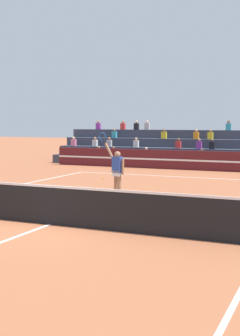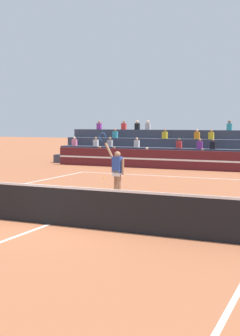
{
  "view_description": "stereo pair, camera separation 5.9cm",
  "coord_description": "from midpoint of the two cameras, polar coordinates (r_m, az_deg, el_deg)",
  "views": [
    {
      "loc": [
        6.68,
        -10.43,
        2.72
      ],
      "look_at": [
        0.01,
        4.62,
        1.1
      ],
      "focal_mm": 50.0,
      "sensor_mm": 36.0,
      "label": 1
    },
    {
      "loc": [
        6.74,
        -10.4,
        2.72
      ],
      "look_at": [
        0.01,
        4.62,
        1.1
      ],
      "focal_mm": 50.0,
      "sensor_mm": 36.0,
      "label": 2
    }
  ],
  "objects": [
    {
      "name": "ground_plane",
      "position": [
        12.68,
        -8.52,
        -6.83
      ],
      "size": [
        120.0,
        120.0,
        0.0
      ],
      "primitive_type": "plane",
      "color": "#AD603D"
    },
    {
      "name": "court_lines",
      "position": [
        12.68,
        -8.52,
        -6.81
      ],
      "size": [
        11.1,
        23.9,
        0.01
      ],
      "color": "white",
      "rests_on": "ground"
    },
    {
      "name": "tennis_net",
      "position": [
        12.58,
        -8.55,
        -4.41
      ],
      "size": [
        12.0,
        0.1,
        1.1
      ],
      "color": "black",
      "rests_on": "ground"
    },
    {
      "name": "sponsor_banner_wall",
      "position": [
        26.79,
        9.55,
        0.9
      ],
      "size": [
        18.0,
        0.26,
        1.1
      ],
      "color": "#51191E",
      "rests_on": "ground"
    },
    {
      "name": "bleacher_stand",
      "position": [
        29.84,
        11.1,
        1.9
      ],
      "size": [
        20.17,
        3.8,
        2.83
      ],
      "color": "#383D4C",
      "rests_on": "ground"
    },
    {
      "name": "tennis_player",
      "position": [
        16.34,
        -0.28,
        -0.48
      ],
      "size": [
        1.15,
        0.47,
        2.42
      ],
      "color": "#9E7051",
      "rests_on": "ground"
    },
    {
      "name": "tennis_ball",
      "position": [
        22.61,
        -1.88,
        -1.2
      ],
      "size": [
        0.07,
        0.07,
        0.07
      ],
      "primitive_type": "sphere",
      "color": "#C6DB33",
      "rests_on": "ground"
    }
  ]
}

